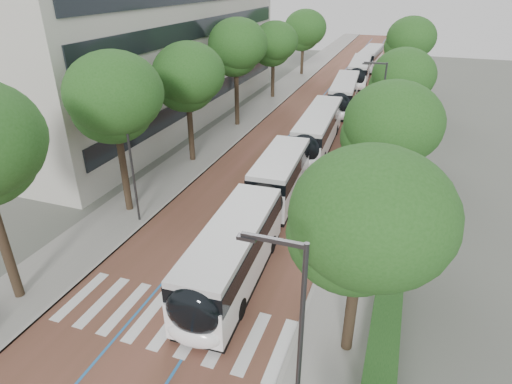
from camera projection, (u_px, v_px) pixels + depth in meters
ground at (157, 336)px, 18.22m from camera, size 160.00×160.00×0.00m
road at (331, 103)px, 51.86m from camera, size 11.00×140.00×0.02m
sidewalk_left at (272, 97)px, 54.08m from camera, size 4.00×140.00×0.12m
sidewalk_right at (396, 108)px, 49.60m from camera, size 4.00×140.00×0.12m
kerb_left at (287, 98)px, 53.51m from camera, size 0.20×140.00×0.14m
kerb_right at (379, 106)px, 50.17m from camera, size 0.20×140.00×0.14m
zebra_crossing at (173, 321)px, 18.99m from camera, size 10.55×3.60×0.01m
lane_line_left at (318, 101)px, 52.33m from camera, size 0.12×126.00×0.01m
lane_line_right at (345, 104)px, 51.38m from camera, size 0.12×126.00×0.01m
office_building at (129, 48)px, 44.43m from camera, size 18.11×40.00×14.00m
streetlight_near at (294, 344)px, 11.55m from camera, size 1.82×0.20×8.00m
streetlight_far at (379, 107)px, 32.58m from camera, size 1.82×0.20×8.00m
lamp_post_left at (131, 160)px, 24.91m from camera, size 0.14×0.14×8.00m
trees_left at (232, 59)px, 40.03m from camera, size 6.28×60.92×9.82m
trees_right at (395, 95)px, 31.29m from camera, size 5.71×47.66×9.16m
lead_bus at (256, 217)px, 24.00m from camera, size 3.32×18.49×3.20m
bus_queued_0 at (317, 131)px, 37.31m from camera, size 2.97×12.48×3.20m
bus_queued_1 at (344, 95)px, 48.83m from camera, size 3.35×12.54×3.20m
bus_queued_2 at (359, 72)px, 60.58m from camera, size 3.14×12.51×3.20m
bus_queued_3 at (370, 58)px, 70.46m from camera, size 3.03×12.49×3.20m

